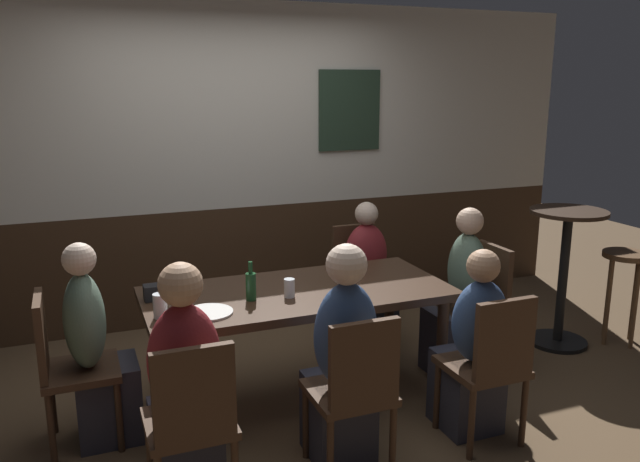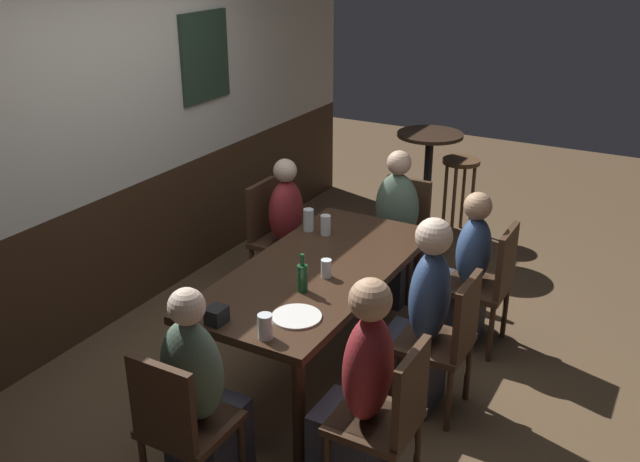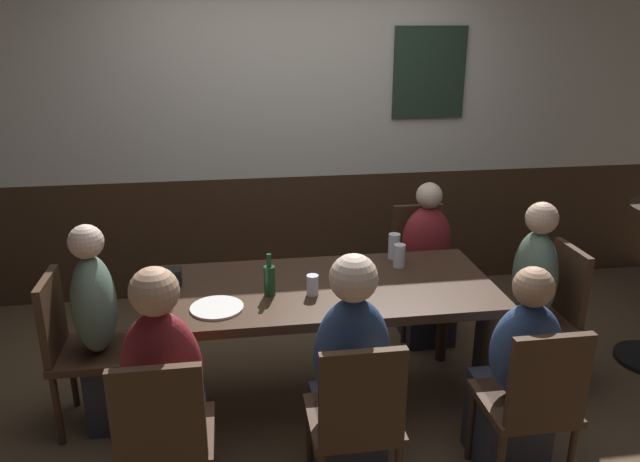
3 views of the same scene
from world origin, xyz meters
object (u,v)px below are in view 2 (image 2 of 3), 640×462
at_px(chair_right_far, 274,232).
at_px(pint_glass_amber, 326,226).
at_px(chair_head_east, 402,229).
at_px(condiment_caddy, 217,315).
at_px(chair_left_near, 389,415).
at_px(person_mid_near, 420,327).
at_px(person_head_east, 393,238).
at_px(chair_mid_near, 447,337).
at_px(person_left_near, 359,403).
at_px(chair_right_near, 488,281).
at_px(tumbler_short, 309,221).
at_px(dining_table, 318,279).
at_px(person_right_far, 292,241).
at_px(side_bar_table, 427,182).
at_px(person_right_near, 464,280).
at_px(person_head_west, 201,406).
at_px(beer_glass_tall, 265,328).
at_px(beer_bottle_green, 302,277).
at_px(beer_glass_half, 326,269).
at_px(chair_head_west, 180,422).
at_px(bar_stool, 460,175).
at_px(plate_white_large, 297,317).

height_order(chair_right_far, pint_glass_amber, chair_right_far).
height_order(chair_head_east, condiment_caddy, chair_head_east).
bearing_deg(chair_left_near, person_mid_near, 11.18).
bearing_deg(person_head_east, chair_mid_near, -144.35).
bearing_deg(person_left_near, chair_right_near, -5.66).
bearing_deg(chair_mid_near, tumbler_short, 68.15).
bearing_deg(person_left_near, chair_right_far, 43.25).
bearing_deg(tumbler_short, person_left_near, -141.57).
bearing_deg(dining_table, chair_head_east, 0.00).
height_order(chair_head_east, pint_glass_amber, chair_head_east).
relative_size(chair_mid_near, pint_glass_amber, 6.40).
xyz_separation_m(person_right_far, side_bar_table, (1.36, -0.56, 0.16)).
distance_m(dining_table, person_right_near, 1.07).
bearing_deg(person_right_near, person_head_west, 161.14).
height_order(person_head_west, tumbler_short, person_head_west).
xyz_separation_m(person_mid_near, side_bar_table, (2.17, 0.80, 0.10)).
bearing_deg(chair_left_near, beer_glass_tall, 92.37).
bearing_deg(side_bar_table, person_right_near, -149.64).
xyz_separation_m(chair_mid_near, beer_glass_tall, (-0.84, 0.68, 0.30)).
relative_size(person_head_east, person_head_west, 1.01).
xyz_separation_m(condiment_caddy, side_bar_table, (3.00, -0.02, -0.17)).
height_order(person_head_west, person_mid_near, person_mid_near).
bearing_deg(person_head_west, tumbler_short, 11.52).
relative_size(chair_right_far, person_head_west, 0.77).
bearing_deg(beer_bottle_green, chair_left_near, -123.04).
bearing_deg(person_right_near, person_left_near, -179.85).
bearing_deg(beer_glass_half, condiment_caddy, 161.93).
bearing_deg(tumbler_short, chair_right_near, -73.99).
xyz_separation_m(chair_left_near, chair_mid_near, (0.81, 0.00, 0.00)).
bearing_deg(chair_head_west, person_right_far, 17.52).
distance_m(pint_glass_amber, beer_glass_tall, 1.36).
distance_m(chair_left_near, person_head_west, 0.92).
bearing_deg(bar_stool, dining_table, 179.33).
distance_m(dining_table, bar_stool, 2.62).
height_order(person_right_far, beer_bottle_green, person_right_far).
bearing_deg(plate_white_large, pint_glass_amber, 20.76).
xyz_separation_m(person_right_far, person_right_near, (0.00, -1.35, -0.00)).
relative_size(person_left_near, side_bar_table, 1.14).
xyz_separation_m(person_head_east, person_mid_near, (-1.17, -0.68, 0.03)).
bearing_deg(chair_right_near, chair_head_west, 158.58).
height_order(chair_head_west, person_left_near, person_left_near).
relative_size(dining_table, person_head_west, 1.60).
xyz_separation_m(person_left_near, person_head_west, (-0.36, 0.68, -0.03)).
bearing_deg(person_head_east, pint_glass_amber, 164.19).
bearing_deg(side_bar_table, beer_glass_tall, -174.57).
distance_m(person_left_near, beer_glass_half, 0.96).
bearing_deg(person_left_near, plate_white_large, 65.16).
bearing_deg(side_bar_table, person_mid_near, -159.73).
height_order(chair_right_near, bar_stool, chair_right_near).
bearing_deg(person_head_west, person_left_near, -61.91).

